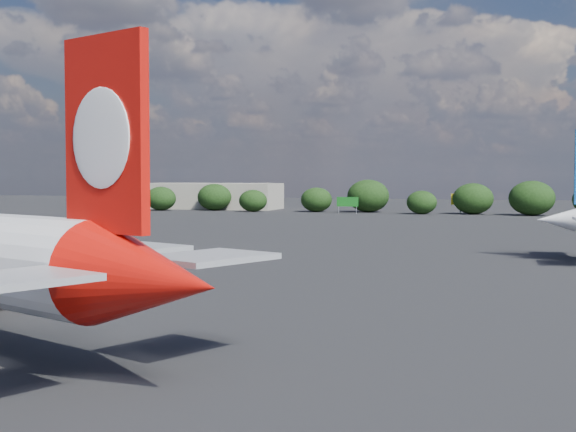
% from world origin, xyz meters
% --- Properties ---
extents(ground, '(500.00, 500.00, 0.00)m').
position_xyz_m(ground, '(0.00, 60.00, 0.00)').
color(ground, black).
rests_on(ground, ground).
extents(terminal_building, '(42.00, 16.00, 8.00)m').
position_xyz_m(terminal_building, '(-65.00, 192.00, 4.00)').
color(terminal_building, gray).
rests_on(terminal_building, ground).
extents(highway_sign, '(6.00, 0.30, 4.50)m').
position_xyz_m(highway_sign, '(-18.00, 176.00, 3.13)').
color(highway_sign, '#14681A').
rests_on(highway_sign, ground).
extents(billboard_yellow, '(5.00, 0.30, 5.50)m').
position_xyz_m(billboard_yellow, '(12.00, 182.00, 3.87)').
color(billboard_yellow, yellow).
rests_on(billboard_yellow, ground).
extents(horizon_treeline, '(202.31, 16.65, 9.25)m').
position_xyz_m(horizon_treeline, '(17.00, 180.00, 4.15)').
color(horizon_treeline, black).
rests_on(horizon_treeline, ground).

